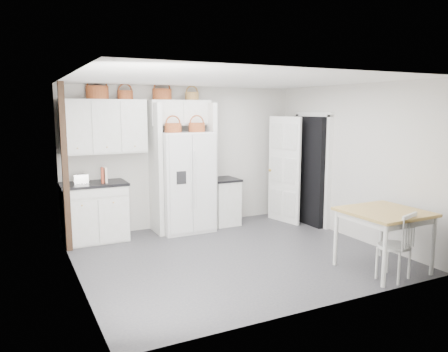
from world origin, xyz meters
TOP-DOWN VIEW (x-y plane):
  - floor at (0.00, 0.00)m, footprint 4.50×4.50m
  - ceiling at (0.00, 0.00)m, footprint 4.50×4.50m
  - wall_back at (0.00, 2.00)m, footprint 4.50×0.00m
  - wall_left at (-2.25, 0.00)m, footprint 0.00×4.00m
  - wall_right at (2.25, 0.00)m, footprint 0.00×4.00m
  - refrigerator at (-0.15, 1.62)m, footprint 0.93×0.74m
  - base_cab_left at (-1.74, 1.70)m, footprint 1.02×0.64m
  - base_cab_right at (0.67, 1.70)m, footprint 0.48×0.58m
  - dining_table at (1.54, -1.45)m, footprint 1.01×1.01m
  - windsor_chair at (1.41, -1.75)m, footprint 0.53×0.50m
  - counter_left at (-1.74, 1.70)m, footprint 1.06×0.69m
  - counter_right at (0.67, 1.70)m, footprint 0.52×0.62m
  - toaster at (-1.93, 1.68)m, footprint 0.23×0.15m
  - cookbook_red at (-1.60, 1.62)m, footprint 0.06×0.17m
  - cookbook_cream at (-1.56, 1.62)m, footprint 0.05×0.17m
  - basket_upper_b at (-1.58, 1.83)m, footprint 0.37×0.37m
  - basket_upper_c at (-1.12, 1.83)m, footprint 0.26×0.26m
  - basket_bridge_a at (-0.47, 1.83)m, footprint 0.34×0.34m
  - basket_bridge_b at (0.10, 1.83)m, footprint 0.25×0.25m
  - basket_fridge_a at (-0.39, 1.52)m, footprint 0.29×0.29m
  - basket_fridge_b at (0.06, 1.52)m, footprint 0.29×0.29m
  - upper_cabinet at (-1.50, 1.83)m, footprint 1.40×0.34m
  - bridge_cabinet at (-0.15, 1.83)m, footprint 1.12×0.34m
  - fridge_panel_left at (-0.66, 1.70)m, footprint 0.08×0.60m
  - fridge_panel_right at (0.36, 1.70)m, footprint 0.08×0.60m
  - trim_post at (-2.20, 1.35)m, footprint 0.09×0.09m
  - doorway_void at (2.16, 1.00)m, footprint 0.18×0.85m
  - door_slab at (1.80, 1.33)m, footprint 0.21×0.79m

SIDE VIEW (x-z plane):
  - floor at x=0.00m, z-range 0.00..0.00m
  - dining_table at x=1.54m, z-range 0.00..0.84m
  - base_cab_right at x=0.67m, z-range 0.00..0.85m
  - windsor_chair at x=1.41m, z-range 0.00..0.88m
  - base_cab_left at x=-1.74m, z-range 0.00..0.94m
  - counter_right at x=0.67m, z-range 0.85..0.89m
  - refrigerator at x=-0.15m, z-range 0.00..1.79m
  - counter_left at x=-1.74m, z-range 0.94..0.99m
  - doorway_void at x=2.16m, z-range 0.00..2.05m
  - door_slab at x=1.80m, z-range 0.00..2.05m
  - toaster at x=-1.93m, z-range 0.99..1.14m
  - cookbook_red at x=-1.60m, z-range 0.99..1.24m
  - cookbook_cream at x=-1.56m, z-range 0.99..1.24m
  - fridge_panel_left at x=-0.66m, z-range 0.00..2.30m
  - fridge_panel_right at x=0.36m, z-range 0.00..2.30m
  - wall_back at x=0.00m, z-range -0.95..3.55m
  - wall_left at x=-2.25m, z-range -0.70..3.30m
  - wall_right at x=2.25m, z-range -0.70..3.30m
  - trim_post at x=-2.20m, z-range 0.00..2.60m
  - basket_fridge_a at x=-0.39m, z-range 1.79..1.95m
  - basket_fridge_b at x=0.06m, z-range 1.79..1.95m
  - upper_cabinet at x=-1.50m, z-range 1.45..2.35m
  - bridge_cabinet at x=-0.15m, z-range 1.90..2.35m
  - basket_bridge_b at x=0.10m, z-range 2.35..2.49m
  - basket_upper_c at x=-1.12m, z-range 2.35..2.50m
  - basket_bridge_a at x=-0.47m, z-range 2.35..2.54m
  - basket_upper_b at x=-1.58m, z-range 2.35..2.56m
  - ceiling at x=0.00m, z-range 2.60..2.60m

